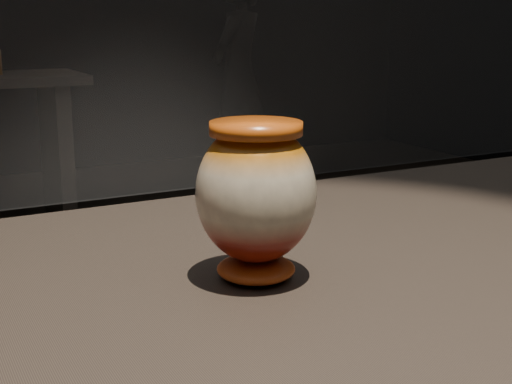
% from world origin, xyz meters
% --- Properties ---
extents(main_vase, '(0.15, 0.15, 0.19)m').
position_xyz_m(main_vase, '(-0.09, -0.01, 1.00)').
color(main_vase, maroon).
rests_on(main_vase, display_plinth).
extents(visitor, '(0.67, 0.64, 1.55)m').
position_xyz_m(visitor, '(2.00, 4.29, 0.78)').
color(visitor, black).
rests_on(visitor, ground).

